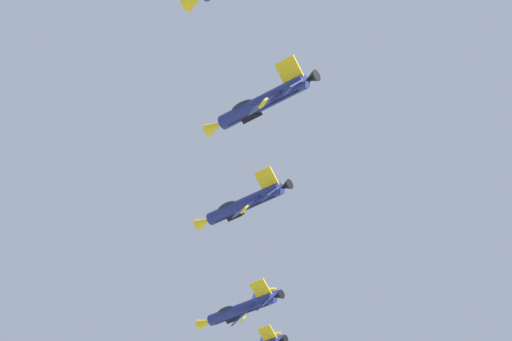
# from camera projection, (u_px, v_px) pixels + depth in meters

# --- Properties ---
(fighter_jet_left_wing) EXTENTS (14.89, 9.28, 7.67)m
(fighter_jet_left_wing) POSITION_uv_depth(u_px,v_px,m) (240.00, 310.00, 155.06)
(fighter_jet_left_wing) COLOR navy
(fighter_jet_right_wing) EXTENTS (14.89, 9.41, 7.24)m
(fighter_jet_right_wing) POSITION_uv_depth(u_px,v_px,m) (243.00, 205.00, 138.42)
(fighter_jet_right_wing) COLOR navy
(fighter_jet_left_outer) EXTENTS (14.89, 9.47, 7.11)m
(fighter_jet_left_outer) POSITION_uv_depth(u_px,v_px,m) (261.00, 103.00, 118.58)
(fighter_jet_left_outer) COLOR navy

